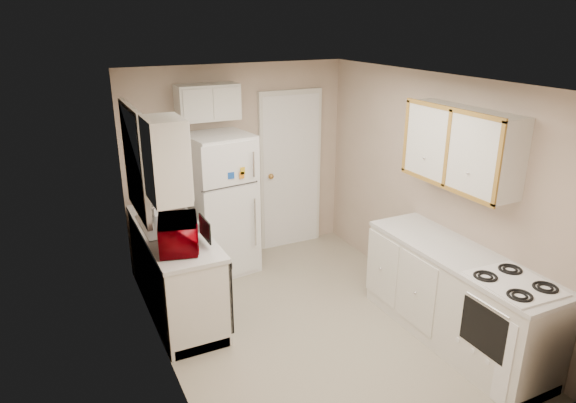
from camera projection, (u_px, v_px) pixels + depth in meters
name	position (u px, v px, depth m)	size (l,w,h in m)	color
floor	(310.00, 325.00, 5.14)	(3.80, 3.80, 0.00)	#BFB59F
ceiling	(314.00, 80.00, 4.32)	(3.80, 3.80, 0.00)	white
wall_left	(160.00, 240.00, 4.15)	(3.80, 3.80, 0.00)	#C0AA96
wall_right	(431.00, 192.00, 5.31)	(3.80, 3.80, 0.00)	#C0AA96
wall_back	(238.00, 163.00, 6.34)	(2.80, 2.80, 0.00)	#C0AA96
wall_front	(460.00, 314.00, 3.12)	(2.80, 2.80, 0.00)	#C0AA96
left_counter	(175.00, 269.00, 5.29)	(0.60, 1.80, 0.90)	silver
dishwasher	(221.00, 286.00, 4.89)	(0.03, 0.58, 0.72)	black
sink	(169.00, 228.00, 5.28)	(0.54, 0.74, 0.16)	gray
microwave	(178.00, 233.00, 4.66)	(0.28, 0.51, 0.34)	#7C0008
soap_bottle	(157.00, 207.00, 5.45)	(0.09, 0.09, 0.20)	silver
window_blinds	(136.00, 161.00, 4.92)	(0.10, 0.98, 1.08)	silver
upper_cabinet_left	(166.00, 160.00, 4.20)	(0.30, 0.45, 0.70)	silver
refrigerator	(221.00, 204.00, 6.03)	(0.69, 0.67, 1.66)	white
cabinet_over_fridge	(208.00, 102.00, 5.77)	(0.70, 0.30, 0.40)	silver
interior_door	(291.00, 171.00, 6.65)	(0.86, 0.06, 2.08)	white
right_counter	(456.00, 297.00, 4.76)	(0.60, 2.00, 0.90)	silver
stove	(505.00, 339.00, 4.26)	(0.51, 0.63, 0.77)	white
upper_cabinet_right	(461.00, 147.00, 4.62)	(0.30, 1.20, 0.70)	silver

